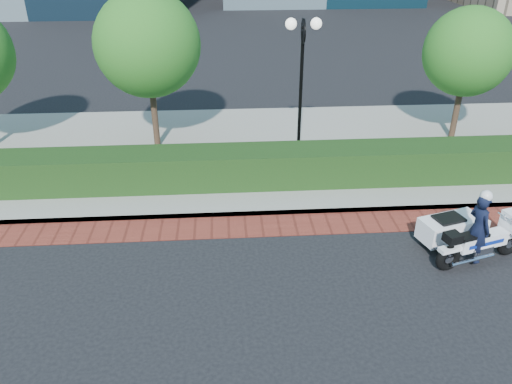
{
  "coord_description": "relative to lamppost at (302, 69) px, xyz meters",
  "views": [
    {
      "loc": [
        -1.29,
        -8.98,
        6.63
      ],
      "look_at": [
        -0.58,
        1.44,
        1.0
      ],
      "focal_mm": 35.0,
      "sensor_mm": 36.0,
      "label": 1
    }
  ],
  "objects": [
    {
      "name": "police_motorcycle",
      "position": [
        3.04,
        -5.22,
        -2.33
      ],
      "size": [
        2.27,
        1.64,
        1.83
      ],
      "rotation": [
        0.0,
        0.0,
        0.28
      ],
      "color": "black",
      "rests_on": "ground"
    },
    {
      "name": "hedge_main",
      "position": [
        -1.0,
        -1.6,
        -2.31
      ],
      "size": [
        18.0,
        1.2,
        1.0
      ],
      "primitive_type": "cube",
      "color": "black",
      "rests_on": "sidewalk"
    },
    {
      "name": "brick_strip",
      "position": [
        -1.0,
        -3.7,
        -2.95
      ],
      "size": [
        60.0,
        1.0,
        0.01
      ],
      "primitive_type": "cube",
      "color": "maroon",
      "rests_on": "ground"
    },
    {
      "name": "lamppost",
      "position": [
        0.0,
        0.0,
        0.0
      ],
      "size": [
        1.02,
        0.7,
        4.21
      ],
      "color": "black",
      "rests_on": "sidewalk"
    },
    {
      "name": "ground",
      "position": [
        -1.0,
        -5.2,
        -2.96
      ],
      "size": [
        120.0,
        120.0,
        0.0
      ],
      "primitive_type": "plane",
      "color": "black",
      "rests_on": "ground"
    },
    {
      "name": "tree_b",
      "position": [
        -4.5,
        1.3,
        0.48
      ],
      "size": [
        3.2,
        3.2,
        4.89
      ],
      "color": "#332319",
      "rests_on": "sidewalk"
    },
    {
      "name": "tree_c",
      "position": [
        5.5,
        1.3,
        0.09
      ],
      "size": [
        2.8,
        2.8,
        4.3
      ],
      "color": "#332319",
      "rests_on": "sidewalk"
    },
    {
      "name": "sidewalk",
      "position": [
        -1.0,
        0.8,
        -2.88
      ],
      "size": [
        60.0,
        8.0,
        0.15
      ],
      "primitive_type": "cube",
      "color": "gray",
      "rests_on": "ground"
    }
  ]
}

